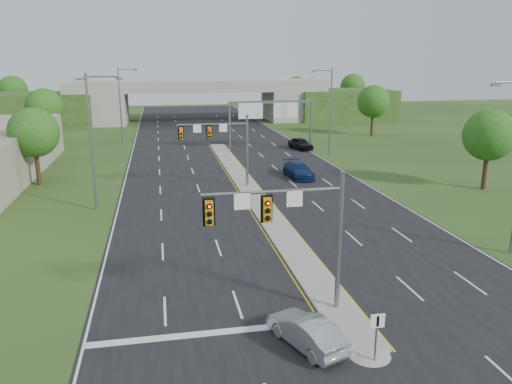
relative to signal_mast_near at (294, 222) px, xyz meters
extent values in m
plane|color=#254217|center=(2.26, 0.07, -4.73)|extent=(240.00, 240.00, 0.00)
cube|color=black|center=(2.26, 35.07, -4.72)|extent=(24.00, 160.00, 0.02)
cube|color=gray|center=(2.26, 23.07, -4.63)|extent=(2.00, 54.00, 0.16)
cone|color=gray|center=(2.26, -3.93, -4.63)|extent=(2.00, 2.00, 0.16)
cube|color=gold|center=(1.11, 23.07, -4.70)|extent=(0.12, 54.00, 0.01)
cube|color=gold|center=(3.41, 23.07, -4.70)|extent=(0.12, 54.00, 0.01)
cube|color=silver|center=(-9.54, 35.07, -4.70)|extent=(0.12, 160.00, 0.01)
cube|color=silver|center=(14.06, 35.07, -4.70)|extent=(0.12, 160.00, 0.01)
cube|color=silver|center=(-4.24, -0.93, -4.70)|extent=(10.50, 0.50, 0.01)
cylinder|color=slate|center=(2.26, 0.07, -1.23)|extent=(0.24, 0.24, 7.00)
cylinder|color=slate|center=(-0.99, 0.07, 1.47)|extent=(6.50, 0.16, 0.16)
cube|color=#C9920C|center=(-1.31, -0.18, 0.72)|extent=(0.35, 0.25, 1.10)
cube|color=#C9920C|center=(-3.91, -0.18, 0.72)|extent=(0.35, 0.25, 1.10)
cube|color=black|center=(-1.31, -0.04, 0.72)|extent=(0.55, 0.04, 1.30)
cube|color=black|center=(-3.91, -0.04, 0.72)|extent=(0.55, 0.04, 1.30)
sphere|color=#FF0C05|center=(-1.31, -0.31, 1.07)|extent=(0.20, 0.20, 0.20)
sphere|color=#FF0C05|center=(-3.91, -0.31, 1.07)|extent=(0.20, 0.20, 0.20)
cube|color=white|center=(-2.42, -0.03, 1.12)|extent=(0.75, 0.04, 0.75)
cube|color=white|center=(-0.01, -0.03, 1.12)|extent=(0.75, 0.04, 0.75)
cylinder|color=slate|center=(2.26, 25.07, -1.23)|extent=(0.24, 0.24, 7.00)
cylinder|color=slate|center=(-0.99, 25.07, 1.47)|extent=(6.50, 0.16, 0.16)
cube|color=#C9920C|center=(-1.31, 24.82, 0.72)|extent=(0.35, 0.25, 1.10)
cube|color=#C9920C|center=(-3.91, 24.82, 0.72)|extent=(0.35, 0.25, 1.10)
cube|color=black|center=(-1.31, 24.96, 0.72)|extent=(0.55, 0.04, 1.30)
cube|color=black|center=(-3.91, 24.96, 0.72)|extent=(0.55, 0.04, 1.30)
sphere|color=#FF0C05|center=(-1.31, 24.69, 1.07)|extent=(0.20, 0.20, 0.20)
sphere|color=#FF0C05|center=(-3.91, 24.69, 1.07)|extent=(0.20, 0.20, 0.20)
cube|color=white|center=(-2.42, 24.97, 1.12)|extent=(0.75, 0.04, 0.75)
cube|color=white|center=(-0.01, 24.97, 1.12)|extent=(0.75, 0.04, 0.75)
cylinder|color=slate|center=(2.26, -4.43, -3.63)|extent=(0.08, 0.08, 2.20)
cube|color=white|center=(2.26, -4.48, -2.83)|extent=(0.60, 0.04, 0.60)
cube|color=black|center=(2.26, -4.51, -2.83)|extent=(0.10, 0.02, 0.45)
cylinder|color=slate|center=(3.46, 45.07, -1.43)|extent=(0.28, 0.28, 6.60)
cylinder|color=slate|center=(14.76, 45.07, -1.43)|extent=(0.28, 0.28, 6.60)
cube|color=slate|center=(9.11, 45.07, 1.77)|extent=(11.50, 0.35, 0.35)
cube|color=#0D6119|center=(6.26, 44.87, 0.67)|extent=(3.20, 0.08, 2.00)
cube|color=#0D6119|center=(11.06, 44.87, 0.67)|extent=(3.20, 0.08, 2.00)
cube|color=silver|center=(6.26, 44.82, 0.67)|extent=(3.30, 0.03, 2.10)
cube|color=silver|center=(11.06, 44.82, 0.67)|extent=(3.30, 0.03, 2.10)
cube|color=gray|center=(-14.74, 80.07, -1.73)|extent=(6.00, 12.00, 6.00)
cube|color=gray|center=(19.26, 80.07, -1.73)|extent=(6.00, 12.00, 6.00)
cube|color=#254217|center=(-27.74, 80.07, -1.73)|extent=(20.00, 14.00, 6.00)
cube|color=#254217|center=(32.26, 80.07, -1.73)|extent=(20.00, 14.00, 6.00)
cube|color=gray|center=(2.26, 80.07, 1.87)|extent=(50.00, 12.00, 1.20)
cube|color=gray|center=(2.26, 74.27, 2.92)|extent=(50.00, 0.40, 0.90)
cube|color=gray|center=(2.26, 85.87, 2.92)|extent=(50.00, 0.40, 0.90)
cylinder|color=slate|center=(-11.24, 20.07, 0.77)|extent=(0.20, 0.20, 11.00)
cylinder|color=slate|center=(-9.99, 20.07, 5.97)|extent=(2.50, 0.12, 0.12)
cube|color=slate|center=(-8.74, 20.07, 5.82)|extent=(0.50, 0.25, 0.18)
cylinder|color=slate|center=(-11.24, 55.07, 0.77)|extent=(0.20, 0.20, 11.00)
cylinder|color=slate|center=(-9.99, 55.07, 5.97)|extent=(2.50, 0.12, 0.12)
cube|color=slate|center=(-8.74, 55.07, 5.82)|extent=(0.50, 0.25, 0.18)
cube|color=slate|center=(13.26, 5.07, 5.82)|extent=(0.50, 0.25, 0.18)
cylinder|color=slate|center=(15.76, 40.07, 0.77)|extent=(0.20, 0.20, 11.00)
cylinder|color=slate|center=(14.51, 40.07, 5.97)|extent=(2.50, 0.12, 0.12)
cube|color=slate|center=(13.26, 40.07, 5.82)|extent=(0.50, 0.25, 0.18)
cylinder|color=#382316|center=(-17.74, 30.07, -2.73)|extent=(0.44, 0.44, 4.00)
sphere|color=#1E5316|center=(-17.74, 30.07, 0.47)|extent=(4.80, 4.80, 4.80)
cylinder|color=#382316|center=(-21.74, 55.07, -2.60)|extent=(0.44, 0.44, 4.25)
sphere|color=#1E5316|center=(-21.74, 55.07, 0.80)|extent=(5.20, 5.20, 5.20)
cylinder|color=#382316|center=(24.26, 20.07, -2.73)|extent=(0.44, 0.44, 4.00)
sphere|color=#1E5316|center=(24.26, 20.07, 0.47)|extent=(4.80, 4.80, 4.80)
cylinder|color=#382316|center=(28.26, 55.07, -2.60)|extent=(0.44, 0.44, 4.25)
sphere|color=#1E5316|center=(28.26, 55.07, 0.80)|extent=(5.20, 5.20, 5.20)
cylinder|color=#382316|center=(-35.74, 94.07, -2.48)|extent=(0.44, 0.44, 4.50)
sphere|color=#1E5316|center=(-35.74, 94.07, 1.12)|extent=(6.00, 6.00, 6.00)
cylinder|color=#382316|center=(-21.74, 94.07, -2.60)|extent=(0.44, 0.44, 4.25)
sphere|color=#1E5316|center=(-21.74, 94.07, 0.80)|extent=(5.60, 5.60, 5.60)
cylinder|color=#382316|center=(26.26, 94.07, -2.60)|extent=(0.44, 0.44, 4.25)
sphere|color=#1E5316|center=(26.26, 94.07, 0.80)|extent=(5.60, 5.60, 5.60)
cylinder|color=#382316|center=(40.26, 94.07, -2.48)|extent=(0.44, 0.44, 4.50)
sphere|color=#1E5316|center=(40.26, 94.07, 1.12)|extent=(6.00, 6.00, 6.00)
imported|color=#A0A3A7|center=(-0.12, -2.70, -4.03)|extent=(2.86, 4.34, 1.35)
imported|color=#0C1E4C|center=(8.28, 28.23, -3.93)|extent=(2.52, 5.45, 1.54)
imported|color=black|center=(13.26, 44.76, -3.92)|extent=(2.91, 4.94, 1.58)
camera|label=1|loc=(-5.90, -21.03, 7.18)|focal=35.00mm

